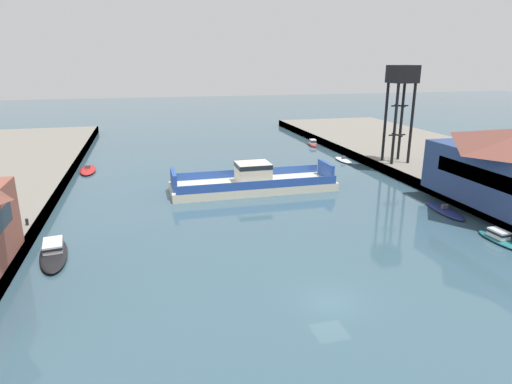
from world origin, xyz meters
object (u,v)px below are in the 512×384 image
object	(u,v)px
moored_boat_far_left	(53,252)
moored_boat_near_right	(343,160)
moored_boat_far_right	(313,143)
moored_boat_mid_left	(500,238)
moored_boat_near_left	(444,210)
moored_boat_mid_right	(88,170)
crane_tower	(402,85)
chain_ferry	(253,182)

from	to	relation	value
moored_boat_far_left	moored_boat_near_right	bearing A→B (deg)	35.04
moored_boat_far_right	moored_boat_mid_left	bearing A→B (deg)	-91.18
moored_boat_near_left	moored_boat_mid_left	xyz separation A→B (m)	(-0.58, -9.20, 0.22)
moored_boat_far_left	moored_boat_far_right	bearing A→B (deg)	46.72
moored_boat_far_left	moored_boat_far_right	distance (m)	62.72
moored_boat_near_right	moored_boat_far_right	distance (m)	15.74
moored_boat_near_left	moored_boat_far_right	bearing A→B (deg)	89.33
moored_boat_mid_right	moored_boat_far_right	xyz separation A→B (m)	(43.54, 12.36, 0.23)
moored_boat_near_right	moored_boat_mid_right	bearing A→B (deg)	175.54
moored_boat_mid_right	crane_tower	xyz separation A→B (m)	(48.42, -11.46, 13.34)
moored_boat_mid_left	moored_boat_far_left	bearing A→B (deg)	170.12
chain_ferry	moored_boat_near_right	world-z (taller)	chain_ferry
moored_boat_near_right	crane_tower	world-z (taller)	crane_tower
moored_boat_near_left	moored_boat_mid_right	xyz separation A→B (m)	(-43.03, 31.40, 0.06)
moored_boat_near_left	moored_boat_far_right	size ratio (longest dim) A/B	1.40
crane_tower	moored_boat_mid_left	bearing A→B (deg)	-101.58
moored_boat_near_right	crane_tower	size ratio (longest dim) A/B	0.37
moored_boat_near_left	moored_boat_near_right	distance (m)	28.03
crane_tower	moored_boat_far_left	bearing A→B (deg)	-155.47
moored_boat_near_right	moored_boat_far_right	xyz separation A→B (m)	(0.31, 15.73, 0.26)
chain_ferry	moored_boat_near_left	world-z (taller)	chain_ferry
moored_boat_mid_right	moored_boat_far_right	distance (m)	45.26
moored_boat_near_right	moored_boat_far_right	bearing A→B (deg)	88.88
moored_boat_far_left	crane_tower	xyz separation A→B (m)	(47.87, 21.84, 13.14)
crane_tower	moored_boat_far_right	bearing A→B (deg)	101.57
moored_boat_mid_left	crane_tower	size ratio (longest dim) A/B	0.37
chain_ferry	crane_tower	xyz separation A→B (m)	(25.10, 5.52, 12.47)
moored_boat_mid_left	moored_boat_far_right	size ratio (longest dim) A/B	1.05
moored_boat_near_left	crane_tower	world-z (taller)	crane_tower
moored_boat_far_right	moored_boat_near_left	bearing A→B (deg)	-90.67
chain_ferry	crane_tower	size ratio (longest dim) A/B	1.49
moored_boat_far_right	crane_tower	bearing A→B (deg)	-78.43
moored_boat_near_left	moored_boat_far_left	xyz separation A→B (m)	(-42.48, -1.90, 0.26)
moored_boat_mid_left	moored_boat_mid_right	distance (m)	58.73
moored_boat_near_right	moored_boat_far_left	bearing A→B (deg)	-144.96
moored_boat_mid_left	moored_boat_far_left	world-z (taller)	moored_boat_far_left
chain_ferry	moored_boat_near_left	xyz separation A→B (m)	(19.71, -14.42, -0.94)
moored_boat_near_left	moored_boat_far_left	size ratio (longest dim) A/B	0.87
chain_ferry	moored_boat_near_right	xyz separation A→B (m)	(19.92, 13.61, -0.90)
chain_ferry	moored_boat_far_left	size ratio (longest dim) A/B	2.65
moored_boat_far_right	chain_ferry	bearing A→B (deg)	-124.58
moored_boat_near_left	moored_boat_far_left	distance (m)	42.53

